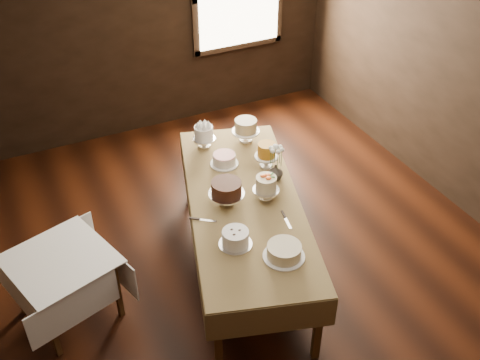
% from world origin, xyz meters
% --- Properties ---
extents(floor, '(5.00, 6.00, 0.01)m').
position_xyz_m(floor, '(0.00, 0.00, 0.00)').
color(floor, black).
rests_on(floor, ground).
extents(wall_back, '(5.00, 0.02, 2.80)m').
position_xyz_m(wall_back, '(0.00, 3.00, 1.40)').
color(wall_back, black).
rests_on(wall_back, ground).
extents(display_table, '(1.64, 2.65, 0.77)m').
position_xyz_m(display_table, '(0.01, 0.13, 0.71)').
color(display_table, '#432811').
rests_on(display_table, ground).
extents(side_table, '(0.99, 0.99, 0.66)m').
position_xyz_m(side_table, '(-1.62, 0.22, 0.58)').
color(side_table, '#432811').
rests_on(side_table, ground).
extents(cake_meringue, '(0.27, 0.27, 0.24)m').
position_xyz_m(cake_meringue, '(0.03, 1.10, 0.88)').
color(cake_meringue, silver).
rests_on(cake_meringue, display_table).
extents(cake_speckled, '(0.29, 0.29, 0.25)m').
position_xyz_m(cake_speckled, '(0.46, 1.02, 0.88)').
color(cake_speckled, white).
rests_on(cake_speckled, display_table).
extents(cake_lattice, '(0.30, 0.30, 0.10)m').
position_xyz_m(cake_lattice, '(0.08, 0.72, 0.82)').
color(cake_lattice, white).
rests_on(cake_lattice, display_table).
extents(cake_caramel, '(0.24, 0.24, 0.26)m').
position_xyz_m(cake_caramel, '(0.43, 0.52, 0.88)').
color(cake_caramel, white).
rests_on(cake_caramel, display_table).
extents(cake_chocolate, '(0.36, 0.36, 0.23)m').
position_xyz_m(cake_chocolate, '(-0.15, 0.17, 0.87)').
color(cake_chocolate, silver).
rests_on(cake_chocolate, display_table).
extents(cake_flowers, '(0.26, 0.26, 0.25)m').
position_xyz_m(cake_flowers, '(0.19, 0.07, 0.87)').
color(cake_flowers, silver).
rests_on(cake_flowers, display_table).
extents(cake_swirl, '(0.28, 0.28, 0.14)m').
position_xyz_m(cake_swirl, '(-0.31, -0.36, 0.83)').
color(cake_swirl, silver).
rests_on(cake_swirl, display_table).
extents(cake_cream, '(0.38, 0.38, 0.12)m').
position_xyz_m(cake_cream, '(-0.03, -0.65, 0.82)').
color(cake_cream, white).
rests_on(cake_cream, display_table).
extents(cake_server_b, '(0.07, 0.24, 0.01)m').
position_xyz_m(cake_server_b, '(0.20, -0.31, 0.77)').
color(cake_server_b, silver).
rests_on(cake_server_b, display_table).
extents(cake_server_c, '(0.04, 0.24, 0.01)m').
position_xyz_m(cake_server_c, '(0.04, 0.48, 0.77)').
color(cake_server_c, silver).
rests_on(cake_server_c, display_table).
extents(cake_server_d, '(0.16, 0.21, 0.01)m').
position_xyz_m(cake_server_d, '(0.37, 0.27, 0.77)').
color(cake_server_d, silver).
rests_on(cake_server_d, display_table).
extents(cake_server_e, '(0.21, 0.16, 0.01)m').
position_xyz_m(cake_server_e, '(-0.39, 0.01, 0.77)').
color(cake_server_e, silver).
rests_on(cake_server_e, display_table).
extents(flower_vase, '(0.18, 0.18, 0.15)m').
position_xyz_m(flower_vase, '(0.42, 0.31, 0.84)').
color(flower_vase, '#2D2823').
rests_on(flower_vase, display_table).
extents(flower_bouquet, '(0.14, 0.14, 0.20)m').
position_xyz_m(flower_bouquet, '(0.42, 0.31, 1.03)').
color(flower_bouquet, white).
rests_on(flower_bouquet, flower_vase).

